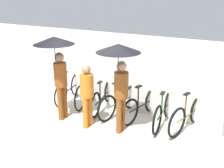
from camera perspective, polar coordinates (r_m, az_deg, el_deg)
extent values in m
plane|color=beige|center=(5.58, -6.93, -13.66)|extent=(30.00, 30.00, 0.00)
cube|color=silver|center=(6.87, 3.97, 2.59)|extent=(11.54, 0.12, 2.08)
torus|color=black|center=(8.05, -8.12, -0.06)|extent=(0.19, 0.71, 0.72)
torus|color=black|center=(7.24, -11.59, -2.56)|extent=(0.19, 0.71, 0.72)
cylinder|color=black|center=(7.64, -9.77, -1.24)|extent=(0.23, 0.97, 0.04)
cylinder|color=black|center=(7.40, -10.52, 0.38)|extent=(0.04, 0.04, 0.57)
cube|color=black|center=(7.31, -10.66, 2.61)|extent=(0.13, 0.21, 0.03)
cylinder|color=black|center=(7.94, -8.24, 2.18)|extent=(0.04, 0.04, 0.66)
cylinder|color=black|center=(7.85, -8.35, 4.48)|extent=(0.44, 0.12, 0.03)
torus|color=black|center=(7.77, -4.47, -0.53)|extent=(0.22, 0.73, 0.75)
torus|color=black|center=(6.94, -7.30, -3.20)|extent=(0.22, 0.73, 0.75)
cylinder|color=brown|center=(7.35, -5.80, -1.79)|extent=(0.27, 0.95, 0.04)
cylinder|color=brown|center=(7.11, -6.38, -0.34)|extent=(0.04, 0.04, 0.52)
cube|color=black|center=(7.03, -6.47, 1.75)|extent=(0.14, 0.22, 0.03)
cylinder|color=brown|center=(7.67, -4.53, 1.68)|extent=(0.04, 0.04, 0.63)
cylinder|color=brown|center=(7.58, -4.59, 3.94)|extent=(0.43, 0.13, 0.03)
torus|color=black|center=(7.47, -0.76, -1.54)|extent=(0.21, 0.69, 0.69)
torus|color=black|center=(6.54, -3.81, -4.80)|extent=(0.21, 0.69, 0.69)
cylinder|color=black|center=(7.00, -2.18, -3.06)|extent=(0.27, 1.06, 0.04)
cylinder|color=black|center=(6.74, -2.76, -1.72)|extent=(0.04, 0.04, 0.49)
cube|color=black|center=(6.65, -2.80, 0.39)|extent=(0.13, 0.21, 0.03)
cylinder|color=black|center=(7.36, -0.78, 0.93)|extent=(0.04, 0.04, 0.68)
cylinder|color=black|center=(7.25, -0.79, 3.47)|extent=(0.44, 0.12, 0.03)
torus|color=black|center=(7.06, 4.56, -2.83)|extent=(0.18, 0.71, 0.71)
torus|color=black|center=(6.32, -1.17, -5.61)|extent=(0.18, 0.71, 0.71)
cylinder|color=#19662D|center=(6.68, 1.86, -4.15)|extent=(0.23, 1.04, 0.04)
cylinder|color=#19662D|center=(6.44, 0.85, -2.31)|extent=(0.04, 0.04, 0.57)
cube|color=black|center=(6.33, 0.87, 0.23)|extent=(0.13, 0.21, 0.03)
cylinder|color=#19662D|center=(6.94, 4.64, -0.22)|extent=(0.04, 0.04, 0.68)
cylinder|color=#19662D|center=(6.83, 4.71, 2.47)|extent=(0.44, 0.11, 0.03)
torus|color=black|center=(6.93, 9.23, -3.51)|extent=(0.17, 0.70, 0.71)
torus|color=black|center=(6.13, 4.09, -6.49)|extent=(0.17, 0.70, 0.71)
cylinder|color=black|center=(6.52, 6.82, -4.92)|extent=(0.21, 1.04, 0.04)
cylinder|color=black|center=(6.27, 5.99, -3.13)|extent=(0.04, 0.04, 0.56)
cube|color=black|center=(6.16, 6.09, -0.59)|extent=(0.12, 0.21, 0.03)
cylinder|color=black|center=(6.79, 9.40, -0.63)|extent=(0.04, 0.04, 0.74)
cylinder|color=black|center=(6.68, 9.57, 2.36)|extent=(0.44, 0.10, 0.03)
torus|color=black|center=(6.76, 12.69, -4.35)|extent=(0.11, 0.72, 0.71)
torus|color=black|center=(5.85, 10.29, -8.14)|extent=(0.11, 0.72, 0.71)
cylinder|color=#19662D|center=(6.30, 11.59, -6.11)|extent=(0.12, 1.03, 0.04)
cylinder|color=#19662D|center=(6.02, 11.32, -4.52)|extent=(0.04, 0.04, 0.53)
cube|color=black|center=(5.92, 11.50, -2.05)|extent=(0.11, 0.21, 0.03)
cylinder|color=#19662D|center=(6.63, 12.90, -1.78)|extent=(0.04, 0.04, 0.65)
cylinder|color=#19662D|center=(6.52, 13.12, 0.88)|extent=(0.44, 0.07, 0.03)
torus|color=black|center=(6.62, 18.98, -5.41)|extent=(0.23, 0.72, 0.73)
torus|color=black|center=(5.82, 14.63, -8.57)|extent=(0.23, 0.72, 0.73)
cylinder|color=brown|center=(6.21, 16.95, -6.89)|extent=(0.27, 0.97, 0.04)
cylinder|color=brown|center=(5.95, 16.44, -4.94)|extent=(0.04, 0.04, 0.59)
cube|color=black|center=(5.83, 16.73, -2.19)|extent=(0.13, 0.22, 0.03)
cylinder|color=brown|center=(6.50, 19.28, -2.92)|extent=(0.04, 0.04, 0.62)
cylinder|color=brown|center=(6.40, 19.59, -0.34)|extent=(0.43, 0.13, 0.03)
cylinder|color=brown|center=(6.62, -10.75, -3.87)|extent=(0.13, 0.13, 0.89)
cylinder|color=brown|center=(6.49, -11.75, -4.42)|extent=(0.13, 0.13, 0.89)
cylinder|color=brown|center=(6.29, -11.70, 2.13)|extent=(0.32, 0.32, 0.61)
sphere|color=#997051|center=(6.18, -11.98, 6.02)|extent=(0.23, 0.23, 0.23)
cylinder|color=#332D28|center=(6.08, -12.81, 5.41)|extent=(0.02, 0.02, 0.74)
cone|color=black|center=(5.99, -13.14, 9.69)|extent=(0.97, 0.97, 0.18)
cylinder|color=#C66B1E|center=(6.16, -5.05, -5.93)|extent=(0.13, 0.13, 0.80)
cylinder|color=#C66B1E|center=(6.03, -6.10, -6.55)|extent=(0.13, 0.13, 0.80)
cylinder|color=#C66B1E|center=(5.83, -5.79, -0.31)|extent=(0.32, 0.32, 0.54)
sphere|color=#997051|center=(5.71, -5.92, 3.41)|extent=(0.21, 0.21, 0.21)
cylinder|color=brown|center=(5.91, 2.48, -6.63)|extent=(0.13, 0.13, 0.87)
cylinder|color=brown|center=(5.77, 1.59, -7.30)|extent=(0.13, 0.13, 0.87)
cylinder|color=brown|center=(5.55, 2.13, -0.19)|extent=(0.32, 0.32, 0.59)
sphere|color=tan|center=(5.42, 2.18, 4.08)|extent=(0.23, 0.23, 0.23)
cylinder|color=#332D28|center=(5.31, 1.43, 3.41)|extent=(0.02, 0.02, 0.73)
cone|color=black|center=(5.20, 1.47, 8.23)|extent=(0.95, 0.95, 0.18)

